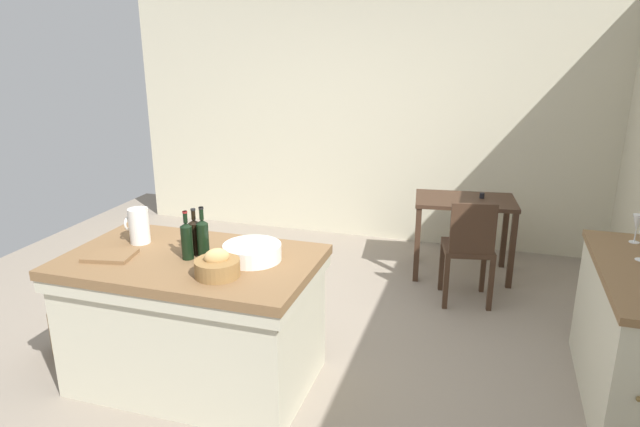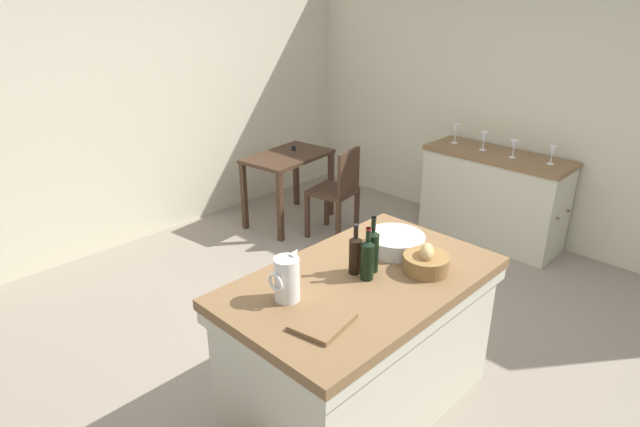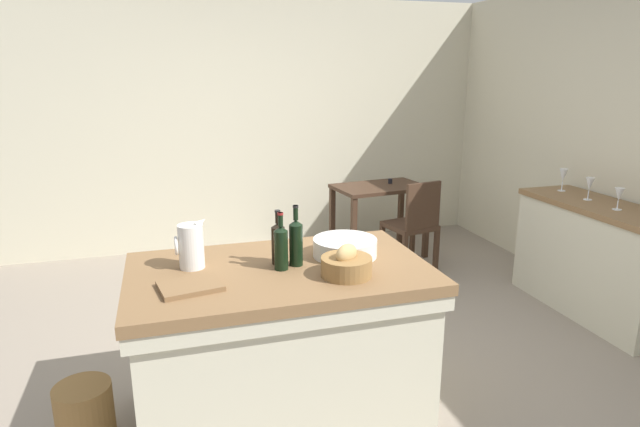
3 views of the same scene
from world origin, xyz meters
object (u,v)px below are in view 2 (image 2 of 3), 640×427
object	(u,v)px
wine_bottle_amber	(355,254)
cutting_board	(323,322)
writing_desk	(288,166)
wine_glass_left	(514,146)
wine_glass_middle	(484,138)
wine_bottle_green	(367,259)
wine_glass_far_left	(553,152)
side_cabinet	(493,197)
wash_bowl	(395,242)
wine_glass_right	(456,130)
bread_basket	(426,262)
island_table	(360,337)
wine_bottle_dark	(372,249)
pitcher	(287,279)
wooden_chair	(338,190)

from	to	relation	value
wine_bottle_amber	cutting_board	bearing A→B (deg)	-155.83
writing_desk	wine_glass_left	world-z (taller)	wine_glass_left
writing_desk	wine_glass_middle	xyz separation A→B (m)	(1.10, -1.57, 0.38)
wine_bottle_green	wine_glass_far_left	distance (m)	2.66
side_cabinet	wine_glass_left	world-z (taller)	wine_glass_left
writing_desk	wash_bowl	bearing A→B (deg)	-117.33
side_cabinet	wine_glass_right	xyz separation A→B (m)	(0.02, 0.49, 0.57)
wine_glass_far_left	bread_basket	bearing A→B (deg)	-173.05
island_table	wine_bottle_dark	world-z (taller)	wine_bottle_dark
island_table	wine_bottle_green	bearing A→B (deg)	-81.54
wine_glass_far_left	island_table	bearing A→B (deg)	-178.25
writing_desk	pitcher	bearing A→B (deg)	-132.38
pitcher	wine_glass_far_left	world-z (taller)	pitcher
side_cabinet	wine_glass_middle	xyz separation A→B (m)	(-0.00, 0.16, 0.56)
side_cabinet	wine_glass_right	size ratio (longest dim) A/B	7.23
side_cabinet	wine_bottle_green	distance (m)	2.76
bread_basket	island_table	bearing A→B (deg)	145.20
wooden_chair	wine_glass_right	xyz separation A→B (m)	(1.05, -0.62, 0.51)
island_table	wine_glass_left	size ratio (longest dim) A/B	9.63
cutting_board	wine_bottle_amber	world-z (taller)	wine_bottle_amber
wine_bottle_dark	wine_glass_middle	size ratio (longest dim) A/B	1.83
bread_basket	wine_bottle_green	size ratio (longest dim) A/B	0.84
pitcher	wine_glass_far_left	bearing A→B (deg)	-0.91
wine_bottle_dark	wine_bottle_green	distance (m)	0.10
wooden_chair	bread_basket	xyz separation A→B (m)	(-1.32, -1.88, 0.43)
island_table	wash_bowl	size ratio (longest dim) A/B	4.40
wine_glass_middle	wine_glass_right	bearing A→B (deg)	85.10
pitcher	wooden_chair	bearing A→B (deg)	36.86
wash_bowl	wine_glass_middle	size ratio (longest dim) A/B	1.99
island_table	wooden_chair	distance (m)	2.32
wine_bottle_dark	wine_bottle_green	xyz separation A→B (m)	(-0.09, -0.04, -0.01)
wine_bottle_green	wine_glass_far_left	xyz separation A→B (m)	(2.66, 0.11, 0.00)
cutting_board	wine_bottle_green	distance (m)	0.50
cutting_board	wine_bottle_amber	bearing A→B (deg)	24.17
wine_glass_far_left	wine_glass_left	bearing A→B (deg)	98.85
wine_glass_left	wine_bottle_dark	bearing A→B (deg)	-170.98
writing_desk	wine_glass_far_left	size ratio (longest dim) A/B	5.79
wash_bowl	wine_bottle_amber	distance (m)	0.39
bread_basket	wine_glass_left	size ratio (longest dim) A/B	1.58
bread_basket	wine_bottle_amber	distance (m)	0.40
bread_basket	wine_bottle_amber	size ratio (longest dim) A/B	0.87
cutting_board	wine_bottle_dark	bearing A→B (deg)	16.13
wash_bowl	side_cabinet	bearing A→B (deg)	12.20
writing_desk	wine_bottle_dark	distance (m)	2.73
island_table	cutting_board	distance (m)	0.64
wine_bottle_green	wine_glass_left	world-z (taller)	wine_bottle_green
wine_bottle_amber	wine_bottle_green	xyz separation A→B (m)	(-0.00, -0.09, 0.00)
wash_bowl	wine_glass_left	world-z (taller)	wine_glass_left
wooden_chair	wine_glass_far_left	world-z (taller)	wine_glass_far_left
pitcher	wine_bottle_amber	distance (m)	0.45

